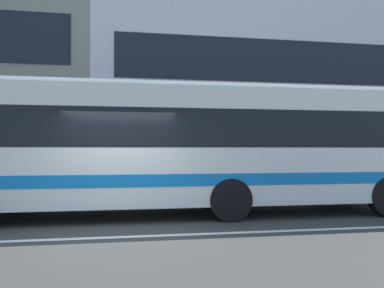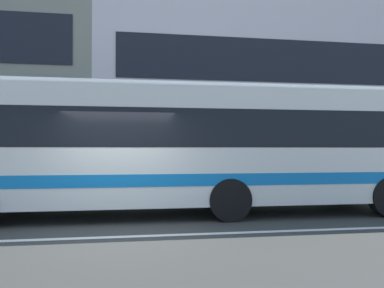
{
  "view_description": "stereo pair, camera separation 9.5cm",
  "coord_description": "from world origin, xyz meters",
  "views": [
    {
      "loc": [
        0.37,
        -6.87,
        1.66
      ],
      "look_at": [
        1.81,
        2.23,
        1.82
      ],
      "focal_mm": 33.06,
      "sensor_mm": 36.0,
      "label": 1
    },
    {
      "loc": [
        0.46,
        -6.88,
        1.66
      ],
      "look_at": [
        1.81,
        2.23,
        1.82
      ],
      "focal_mm": 33.06,
      "sensor_mm": 36.0,
      "label": 2
    }
  ],
  "objects": [
    {
      "name": "transit_bus",
      "position": [
        1.82,
        2.32,
        1.8
      ],
      "size": [
        11.57,
        2.68,
        3.26
      ],
      "color": "silver",
      "rests_on": "ground_plane"
    },
    {
      "name": "lane_centre_line",
      "position": [
        0.0,
        0.0,
        0.0
      ],
      "size": [
        60.0,
        0.16,
        0.01
      ],
      "primitive_type": "cube",
      "color": "silver",
      "rests_on": "ground_plane"
    },
    {
      "name": "apartment_block_right",
      "position": [
        11.08,
        14.65,
        5.02
      ],
      "size": [
        25.36,
        11.83,
        10.04
      ],
      "color": "silver",
      "rests_on": "ground_plane"
    },
    {
      "name": "ground_plane",
      "position": [
        0.0,
        0.0,
        0.0
      ],
      "size": [
        160.0,
        160.0,
        0.0
      ],
      "primitive_type": "plane",
      "color": "#353632"
    }
  ]
}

